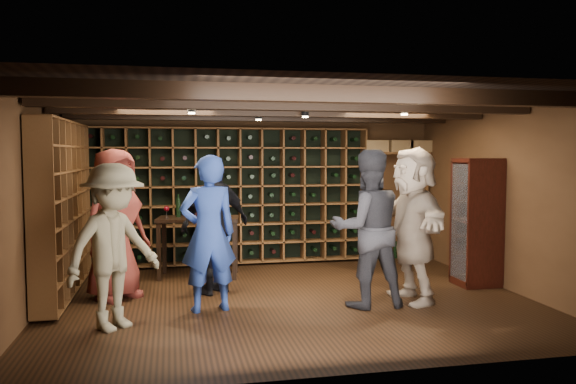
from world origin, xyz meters
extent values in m
plane|color=black|center=(0.00, 0.00, 0.00)|extent=(6.00, 6.00, 0.00)
plane|color=#4E311A|center=(0.00, 2.50, 1.25)|extent=(6.00, 0.00, 6.00)
plane|color=#4E311A|center=(0.00, -2.50, 1.25)|extent=(6.00, 0.00, 6.00)
plane|color=#4E311A|center=(-3.00, 0.00, 1.25)|extent=(0.00, 5.00, 5.00)
plane|color=#4E311A|center=(3.00, 0.00, 1.25)|extent=(0.00, 5.00, 5.00)
plane|color=black|center=(0.00, 0.00, 2.50)|extent=(6.00, 6.00, 0.00)
cube|color=black|center=(0.00, -1.60, 2.42)|extent=(5.90, 0.18, 0.16)
cube|color=black|center=(0.00, -0.50, 2.42)|extent=(5.90, 0.18, 0.16)
cube|color=black|center=(0.00, 0.60, 2.42)|extent=(5.90, 0.18, 0.16)
cube|color=black|center=(0.00, 1.70, 2.42)|extent=(5.90, 0.18, 0.16)
cylinder|color=black|center=(-1.20, 0.00, 2.39)|extent=(0.10, 0.10, 0.10)
cylinder|color=black|center=(0.30, 0.40, 2.39)|extent=(0.10, 0.10, 0.10)
cylinder|color=black|center=(1.40, -0.30, 2.39)|extent=(0.10, 0.10, 0.10)
cylinder|color=black|center=(-0.20, 1.20, 2.39)|extent=(0.10, 0.10, 0.10)
cube|color=brown|center=(-0.52, 2.33, 1.15)|extent=(4.65, 0.30, 2.20)
cube|color=black|center=(-0.52, 2.33, 1.15)|extent=(4.56, 0.02, 2.16)
cube|color=brown|center=(-2.83, 0.82, 1.15)|extent=(0.30, 2.65, 2.20)
cube|color=black|center=(-2.83, 0.82, 1.15)|extent=(0.29, 0.02, 2.16)
cube|color=brown|center=(2.40, 2.32, 1.85)|extent=(1.15, 0.32, 0.04)
cube|color=brown|center=(2.92, 2.32, 0.93)|extent=(0.05, 0.28, 1.85)
cube|color=brown|center=(1.88, 2.32, 0.93)|extent=(0.05, 0.28, 1.85)
cube|color=#9C7B4E|center=(2.00, 2.32, 1.97)|extent=(0.40, 0.30, 0.20)
cube|color=#9C7B4E|center=(2.45, 2.32, 1.97)|extent=(0.40, 0.30, 0.20)
cube|color=#9C7B4E|center=(2.80, 2.32, 1.97)|extent=(0.40, 0.30, 0.20)
cube|color=black|center=(2.72, 0.20, 0.05)|extent=(0.55, 0.50, 0.10)
cube|color=black|center=(2.72, 0.20, 0.90)|extent=(0.55, 0.50, 1.70)
cube|color=white|center=(2.46, 0.20, 0.90)|extent=(0.01, 0.46, 1.60)
cube|color=black|center=(2.72, 0.20, 0.90)|extent=(0.50, 0.44, 0.02)
sphere|color=#59260C|center=(2.70, 0.20, 1.00)|extent=(0.18, 0.18, 0.18)
imported|color=navy|center=(-1.04, -0.33, 0.92)|extent=(0.74, 0.56, 1.83)
imported|color=black|center=(0.85, -0.52, 0.95)|extent=(0.93, 0.73, 1.89)
imported|color=maroon|center=(-2.15, 0.47, 0.95)|extent=(1.08, 1.09, 1.91)
imported|color=black|center=(-0.89, 0.49, 0.91)|extent=(1.13, 0.96, 1.82)
imported|color=#7D7456|center=(-2.06, -0.81, 0.87)|extent=(1.27, 1.24, 1.75)
imported|color=gray|center=(1.49, -0.40, 0.96)|extent=(0.70, 1.83, 1.93)
cube|color=black|center=(-1.07, 1.53, 0.87)|extent=(1.26, 0.76, 0.05)
cube|color=black|center=(-1.64, 1.36, 0.43)|extent=(0.07, 0.07, 0.85)
cube|color=black|center=(-0.56, 1.20, 0.43)|extent=(0.07, 0.07, 0.85)
cube|color=black|center=(-1.57, 1.85, 0.43)|extent=(0.07, 0.07, 0.85)
cube|color=black|center=(-0.49, 1.69, 0.43)|extent=(0.07, 0.07, 0.85)
cylinder|color=black|center=(-1.35, 1.62, 1.04)|extent=(0.07, 0.07, 0.28)
cylinder|color=black|center=(-1.11, 1.58, 1.04)|extent=(0.07, 0.07, 0.28)
cylinder|color=black|center=(-0.81, 1.54, 1.04)|extent=(0.07, 0.07, 0.28)
camera|label=1|loc=(-1.45, -6.87, 1.85)|focal=35.00mm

